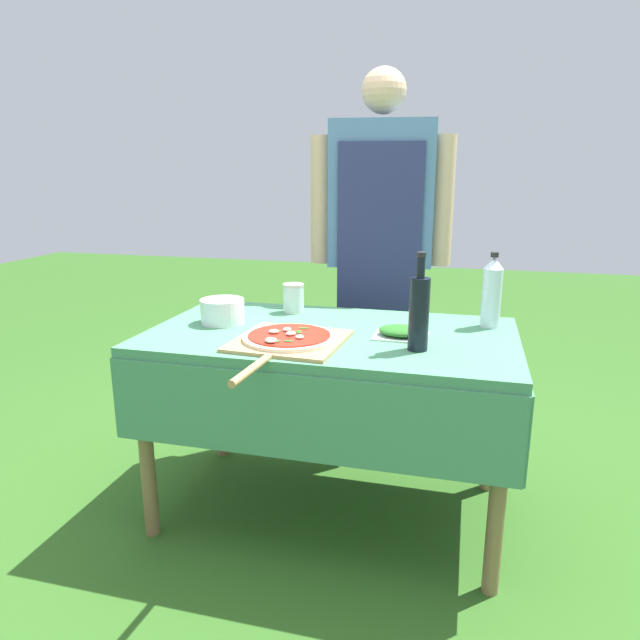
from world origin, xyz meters
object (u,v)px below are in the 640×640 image
(pizza_on_peel, at_px, (288,340))
(herb_container, at_px, (401,332))
(prep_table, at_px, (331,358))
(water_bottle, at_px, (492,292))
(oil_bottle, at_px, (419,312))
(person_cook, at_px, (380,231))
(mixing_tub, at_px, (222,311))
(sauce_jar, at_px, (294,300))

(pizza_on_peel, relative_size, herb_container, 3.27)
(prep_table, xyz_separation_m, pizza_on_peel, (-0.11, -0.18, 0.11))
(water_bottle, bearing_deg, oil_bottle, -123.34)
(person_cook, distance_m, mixing_tub, 0.88)
(prep_table, height_order, oil_bottle, oil_bottle)
(oil_bottle, distance_m, water_bottle, 0.42)
(water_bottle, height_order, mixing_tub, water_bottle)
(oil_bottle, relative_size, herb_container, 1.69)
(pizza_on_peel, xyz_separation_m, herb_container, (0.36, 0.18, 0.01))
(sauce_jar, bearing_deg, person_cook, 58.26)
(pizza_on_peel, height_order, herb_container, pizza_on_peel)
(mixing_tub, bearing_deg, person_cook, 54.45)
(oil_bottle, xyz_separation_m, sauce_jar, (-0.54, 0.39, -0.07))
(oil_bottle, height_order, herb_container, oil_bottle)
(oil_bottle, height_order, mixing_tub, oil_bottle)
(oil_bottle, relative_size, sauce_jar, 2.71)
(person_cook, distance_m, sauce_jar, 0.58)
(prep_table, bearing_deg, oil_bottle, -23.74)
(prep_table, relative_size, sauce_jar, 11.27)
(prep_table, distance_m, herb_container, 0.28)
(mixing_tub, bearing_deg, oil_bottle, -11.67)
(pizza_on_peel, bearing_deg, water_bottle, 34.70)
(pizza_on_peel, bearing_deg, prep_table, 63.62)
(prep_table, xyz_separation_m, herb_container, (0.25, -0.01, 0.12))
(person_cook, xyz_separation_m, pizza_on_peel, (-0.17, -0.88, -0.28))
(oil_bottle, xyz_separation_m, mixing_tub, (-0.75, 0.15, -0.08))
(prep_table, relative_size, mixing_tub, 7.97)
(herb_container, xyz_separation_m, mixing_tub, (-0.68, 0.02, 0.03))
(pizza_on_peel, xyz_separation_m, sauce_jar, (-0.11, 0.43, 0.04))
(person_cook, relative_size, water_bottle, 6.20)
(oil_bottle, height_order, sauce_jar, oil_bottle)
(sauce_jar, bearing_deg, prep_table, -48.54)
(mixing_tub, bearing_deg, water_bottle, 11.47)
(mixing_tub, distance_m, sauce_jar, 0.31)
(pizza_on_peel, distance_m, mixing_tub, 0.38)
(herb_container, height_order, mixing_tub, mixing_tub)
(prep_table, distance_m, oil_bottle, 0.41)
(person_cook, relative_size, herb_container, 9.14)
(water_bottle, bearing_deg, pizza_on_peel, -149.07)
(person_cook, height_order, mixing_tub, person_cook)
(mixing_tub, bearing_deg, prep_table, -1.82)
(pizza_on_peel, xyz_separation_m, oil_bottle, (0.42, 0.04, 0.11))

